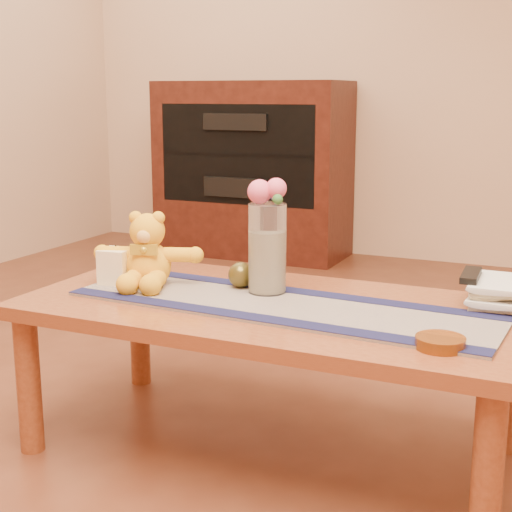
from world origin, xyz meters
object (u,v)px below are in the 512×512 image
at_px(pillar_candle, 116,266).
at_px(book_bottom, 470,300).
at_px(glass_vase, 267,248).
at_px(amber_dish, 440,343).
at_px(teddy_bear, 148,250).
at_px(tv_remote, 471,275).
at_px(bronze_ball, 241,275).

distance_m(pillar_candle, book_bottom, 1.05).
distance_m(pillar_candle, glass_vase, 0.48).
xyz_separation_m(pillar_candle, amber_dish, (1.02, -0.18, -0.05)).
xyz_separation_m(teddy_bear, book_bottom, (0.92, 0.20, -0.10)).
distance_m(pillar_candle, tv_remote, 1.04).
relative_size(pillar_candle, bronze_ball, 1.37).
height_order(pillar_candle, book_bottom, pillar_candle).
relative_size(bronze_ball, amber_dish, 0.66).
height_order(bronze_ball, amber_dish, bronze_ball).
bearing_deg(teddy_bear, pillar_candle, 179.49).
bearing_deg(amber_dish, pillar_candle, 170.21).
relative_size(glass_vase, book_bottom, 1.17).
height_order(glass_vase, amber_dish, glass_vase).
bearing_deg(teddy_bear, book_bottom, -5.83).
height_order(tv_remote, amber_dish, tv_remote).
relative_size(teddy_bear, amber_dish, 2.69).
bearing_deg(glass_vase, pillar_candle, -168.78).
distance_m(glass_vase, tv_remote, 0.57).
bearing_deg(amber_dish, book_bottom, 89.65).
bearing_deg(tv_remote, glass_vase, -169.36).
bearing_deg(bronze_ball, amber_dish, -23.68).
bearing_deg(glass_vase, tv_remote, 13.54).
relative_size(glass_vase, tv_remote, 1.62).
bearing_deg(book_bottom, bronze_ball, -174.75).
xyz_separation_m(pillar_candle, tv_remote, (1.02, 0.23, 0.02)).
bearing_deg(amber_dish, tv_remote, 89.57).
bearing_deg(bronze_ball, tv_remote, 10.29).
bearing_deg(book_bottom, tv_remote, -93.00).
xyz_separation_m(teddy_bear, bronze_ball, (0.27, 0.08, -0.07)).
xyz_separation_m(pillar_candle, bronze_ball, (0.37, 0.11, -0.01)).
bearing_deg(pillar_candle, book_bottom, 13.03).
bearing_deg(glass_vase, amber_dish, -25.78).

